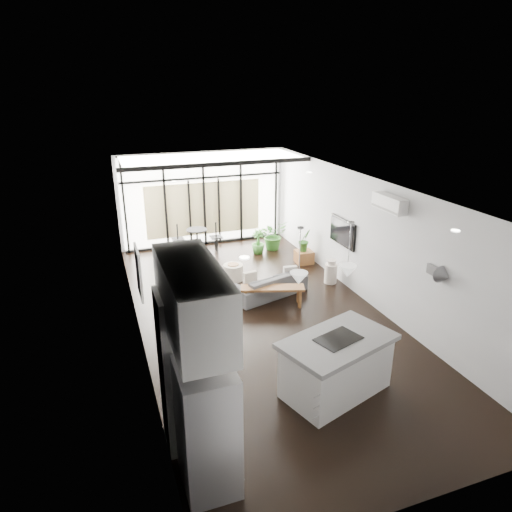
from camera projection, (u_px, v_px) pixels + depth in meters
floor at (261, 315)px, 9.75m from camera, size 5.00×10.00×0.00m
ceiling at (261, 186)px, 8.75m from camera, size 5.00×10.00×0.00m
wall_left at (135, 270)px, 8.46m from camera, size 0.02×10.00×2.80m
wall_right at (367, 241)px, 10.03m from camera, size 0.02×10.00×2.80m
wall_back at (203, 199)px, 13.64m from camera, size 5.00×0.02×2.80m
wall_front at (424, 410)px, 4.85m from camera, size 5.00×0.02×2.80m
glazing at (204, 200)px, 13.54m from camera, size 5.00×0.20×2.80m
skylight at (210, 157)px, 12.27m from camera, size 4.70×1.90×0.06m
neighbour_building at (204, 209)px, 13.71m from camera, size 3.50×0.02×1.60m
island at (336, 366)px, 7.18m from camera, size 2.00×1.55×0.97m
cooktop at (338, 339)px, 7.01m from camera, size 0.80×0.65×0.01m
fridge at (207, 428)px, 5.40m from camera, size 0.65×0.81×1.67m
appliance_column at (184, 371)px, 5.97m from camera, size 0.58×0.61×2.26m
upper_cabinets at (193, 301)px, 5.16m from camera, size 0.62×1.75×0.86m
pendant_left at (299, 278)px, 6.57m from camera, size 0.26×0.26×0.18m
pendant_right at (347, 271)px, 6.82m from camera, size 0.26×0.26×0.18m
sofa at (269, 281)px, 10.57m from camera, size 1.90×1.04×0.71m
console_bench at (272, 296)px, 10.11m from camera, size 1.44×0.77×0.45m
pouf at (233, 272)px, 11.44m from camera, size 0.58×0.58×0.40m
crate at (304, 257)px, 12.54m from camera, size 0.48×0.48×0.34m
plant_tall at (273, 238)px, 13.50m from camera, size 0.95×1.02×0.68m
plant_med at (258, 247)px, 13.20m from camera, size 0.74×0.80×0.39m
plant_crate at (304, 246)px, 12.43m from camera, size 0.50×0.70×0.28m
milk_can at (331, 271)px, 11.23m from camera, size 0.32×0.32×0.61m
bistro_set at (197, 240)px, 13.19m from camera, size 1.65×0.88×0.75m
tv at (343, 232)px, 10.93m from camera, size 0.05×1.10×0.65m
ac_unit at (389, 203)px, 8.92m from camera, size 0.22×0.90×0.30m
framed_art at (139, 272)px, 7.98m from camera, size 0.04×0.70×0.90m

